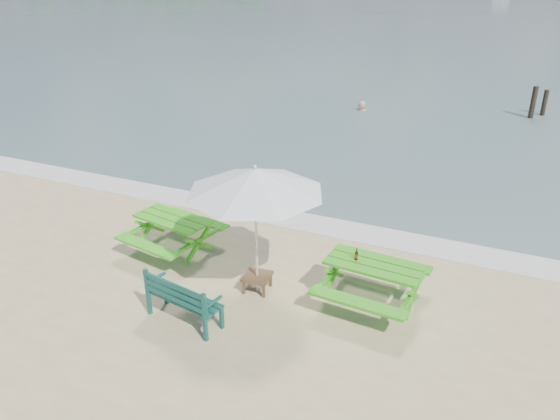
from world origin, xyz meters
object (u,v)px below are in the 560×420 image
at_px(side_table, 257,282).
at_px(swimmer, 362,121).
at_px(park_bench, 185,308).
at_px(picnic_table_left, 173,235).
at_px(beer_bottle, 356,256).
at_px(patio_umbrella, 255,181).
at_px(picnic_table_right, 373,284).

distance_m(side_table, swimmer, 13.40).
bearing_deg(swimmer, park_bench, -85.12).
bearing_deg(picnic_table_left, beer_bottle, -2.26).
bearing_deg(park_bench, picnic_table_left, 128.36).
relative_size(picnic_table_left, park_bench, 1.41).
relative_size(park_bench, swimmer, 0.88).
bearing_deg(swimmer, patio_umbrella, -81.75).
bearing_deg(beer_bottle, picnic_table_left, 177.74).
bearing_deg(side_table, beer_bottle, 15.74).
height_order(picnic_table_left, picnic_table_right, picnic_table_right).
relative_size(park_bench, side_table, 2.68).
relative_size(picnic_table_right, park_bench, 1.37).
distance_m(side_table, patio_umbrella, 1.97).
xyz_separation_m(picnic_table_left, park_bench, (1.53, -1.94, -0.10)).
relative_size(picnic_table_right, beer_bottle, 8.45).
relative_size(patio_umbrella, swimmer, 1.65).
bearing_deg(patio_umbrella, side_table, 87.32).
bearing_deg(side_table, picnic_table_left, 164.22).
bearing_deg(beer_bottle, patio_umbrella, -164.26).
xyz_separation_m(picnic_table_left, beer_bottle, (3.88, -0.15, 0.50)).
distance_m(picnic_table_right, beer_bottle, 0.58).
distance_m(picnic_table_left, side_table, 2.30).
height_order(beer_bottle, swimmer, beer_bottle).
xyz_separation_m(picnic_table_right, beer_bottle, (-0.32, -0.00, 0.48)).
distance_m(park_bench, side_table, 1.48).
height_order(picnic_table_right, park_bench, park_bench).
relative_size(picnic_table_right, side_table, 3.67).
bearing_deg(side_table, picnic_table_right, 13.40).
xyz_separation_m(picnic_table_right, park_bench, (-2.67, -1.79, -0.12)).
relative_size(picnic_table_left, beer_bottle, 8.69).
bearing_deg(swimmer, beer_bottle, -74.29).
xyz_separation_m(picnic_table_left, patio_umbrella, (2.21, -0.62, 1.78)).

